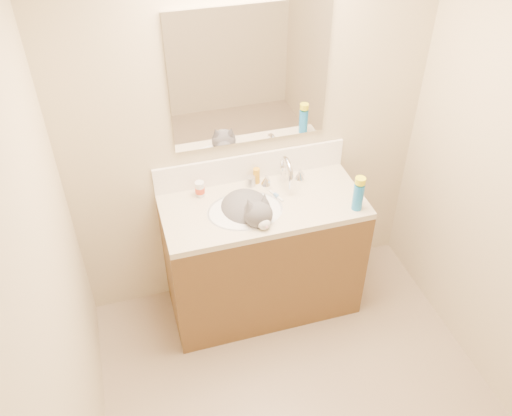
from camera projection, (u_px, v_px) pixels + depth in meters
room_shell at (340, 228)px, 2.06m from camera, size 2.24×2.54×2.52m
vanity_cabinet at (263, 259)px, 3.47m from camera, size 1.20×0.55×0.82m
counter_slab at (263, 206)px, 3.19m from camera, size 1.20×0.55×0.04m
basin at (245, 220)px, 3.18m from camera, size 0.45×0.36×0.14m
faucet at (285, 174)px, 3.27m from camera, size 0.28×0.20×0.21m
cat at (249, 213)px, 3.16m from camera, size 0.40×0.46×0.33m
backsplash at (251, 167)px, 3.32m from camera, size 1.20×0.02×0.18m
mirror at (250, 77)px, 2.95m from camera, size 0.90×0.02×0.80m
pill_bottle at (200, 189)px, 3.21m from camera, size 0.06×0.06×0.10m
pill_label at (200, 190)px, 3.21m from camera, size 0.07×0.07×0.04m
silver_jar at (251, 181)px, 3.30m from camera, size 0.07×0.07×0.06m
amber_bottle at (256, 176)px, 3.31m from camera, size 0.05×0.05×0.10m
toothbrush at (276, 196)px, 3.23m from camera, size 0.06×0.12×0.01m
toothbrush_head at (276, 195)px, 3.23m from camera, size 0.03×0.04×0.02m
spray_can at (358, 197)px, 3.10m from camera, size 0.07×0.07×0.17m
spray_cap at (360, 181)px, 3.02m from camera, size 0.07×0.07×0.04m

